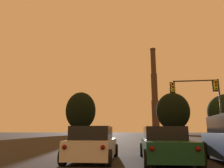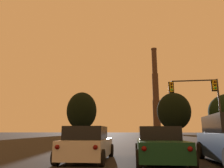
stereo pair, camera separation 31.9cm
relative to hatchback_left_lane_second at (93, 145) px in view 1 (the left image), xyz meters
name	(u,v)px [view 1 (the left image)]	position (x,y,z in m)	size (l,w,h in m)	color
hatchback_left_lane_second	(93,145)	(0.00, 0.00, 0.00)	(2.08, 4.17, 1.44)	silver
sedan_center_lane_second	(165,145)	(3.05, 0.21, 0.00)	(2.18, 4.77, 1.43)	#0F3823
sedan_center_lane_front	(159,140)	(3.28, 6.39, 0.00)	(2.18, 4.77, 1.43)	#232328
traffic_light_overhead_right	(203,94)	(8.56, 14.17, 4.39)	(5.19, 0.50, 6.65)	#2D2D30
smokestack	(155,99)	(9.24, 114.70, 18.71)	(6.47, 6.47, 49.38)	#3C2B22
treeline_far_left	(81,111)	(-22.15, 74.60, 8.60)	(11.90, 10.71, 16.68)	black
treeline_right_mid	(173,111)	(13.48, 75.13, 8.00)	(12.43, 11.19, 15.65)	black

